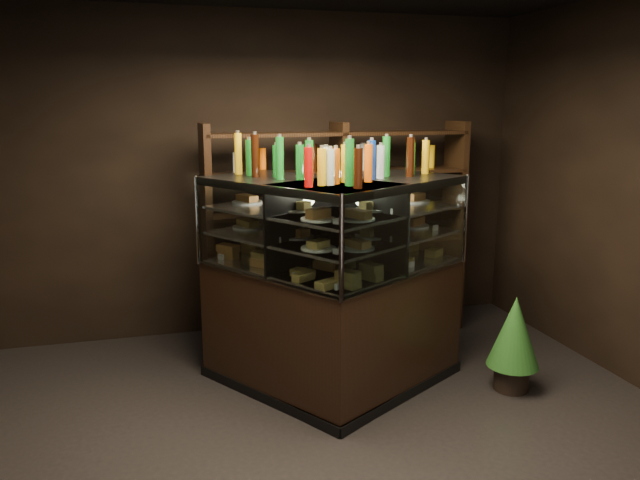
% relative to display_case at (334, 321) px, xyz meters
% --- Properties ---
extents(ground, '(5.00, 5.00, 0.00)m').
position_rel_display_case_xyz_m(ground, '(-0.22, -0.98, -0.54)').
color(ground, black).
rests_on(ground, ground).
extents(room_shell, '(5.02, 5.02, 3.01)m').
position_rel_display_case_xyz_m(room_shell, '(-0.22, -0.98, 1.40)').
color(room_shell, black).
rests_on(room_shell, ground).
extents(display_case, '(2.07, 1.66, 1.63)m').
position_rel_display_case_xyz_m(display_case, '(0.00, 0.00, 0.00)').
color(display_case, black).
rests_on(display_case, ground).
extents(food_display, '(1.61, 1.23, 0.49)m').
position_rel_display_case_xyz_m(food_display, '(-0.00, -0.00, 0.69)').
color(food_display, '#D1854B').
rests_on(food_display, display_case).
extents(bottles_top, '(1.43, 1.09, 0.30)m').
position_rel_display_case_xyz_m(bottles_top, '(0.00, 0.00, 1.22)').
color(bottles_top, '#B20C0A').
rests_on(bottles_top, display_case).
extents(potted_conifer, '(0.39, 0.39, 0.84)m').
position_rel_display_case_xyz_m(potted_conifer, '(1.31, -0.41, -0.06)').
color(potted_conifer, black).
rests_on(potted_conifer, ground).
extents(back_shelving, '(2.46, 0.52, 2.00)m').
position_rel_display_case_xyz_m(back_shelving, '(0.36, 1.07, 0.07)').
color(back_shelving, black).
rests_on(back_shelving, ground).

